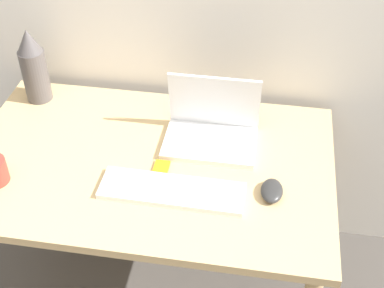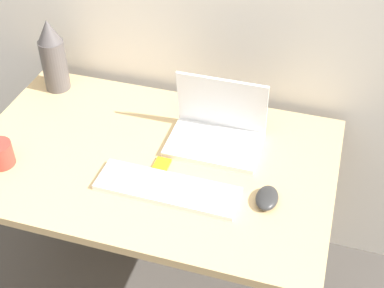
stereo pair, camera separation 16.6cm
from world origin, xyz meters
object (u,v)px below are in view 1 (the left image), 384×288
(laptop, at_px, (211,128))
(mp3_player, at_px, (161,167))
(vase, at_px, (33,66))
(keyboard, at_px, (172,191))
(mouse, at_px, (272,191))

(laptop, height_order, mp3_player, laptop)
(vase, bearing_deg, keyboard, -35.30)
(mp3_player, bearing_deg, laptop, 51.18)
(mp3_player, bearing_deg, keyboard, -61.96)
(keyboard, xyz_separation_m, mouse, (0.30, 0.04, 0.01))
(mouse, relative_size, vase, 0.36)
(vase, bearing_deg, laptop, -11.87)
(keyboard, relative_size, mouse, 4.27)
(mouse, bearing_deg, laptop, 133.00)
(mouse, height_order, mp3_player, mouse)
(mouse, bearing_deg, vase, 157.18)
(keyboard, height_order, mp3_player, keyboard)
(laptop, relative_size, vase, 1.08)
(keyboard, bearing_deg, mp3_player, 118.04)
(mouse, bearing_deg, keyboard, -171.89)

